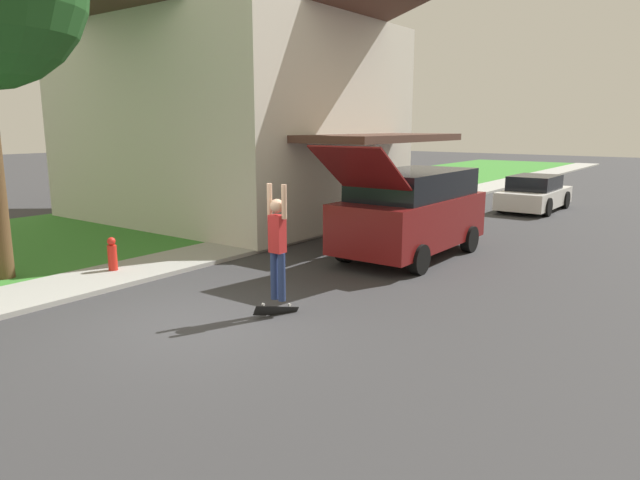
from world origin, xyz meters
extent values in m
plane|color=#333335|center=(0.00, 0.00, 0.00)|extent=(120.00, 120.00, 0.00)
cube|color=#387F2D|center=(-8.00, 6.00, 0.04)|extent=(10.00, 80.00, 0.08)
cube|color=#9E9E99|center=(-3.60, 6.00, 0.05)|extent=(1.80, 80.00, 0.10)
cube|color=beige|center=(-7.61, 8.53, 3.28)|extent=(9.97, 8.14, 6.39)
cube|color=#4C3328|center=(-1.53, 8.53, 2.88)|extent=(2.60, 5.70, 0.20)
cylinder|color=silver|center=(-0.43, 6.49, 1.43)|extent=(0.16, 0.16, 2.70)
cylinder|color=brown|center=(-5.32, 9.26, 2.27)|extent=(0.36, 0.36, 4.39)
sphere|color=#1E4C1E|center=(-5.32, 9.26, 5.44)|extent=(3.52, 3.52, 3.52)
cube|color=maroon|center=(0.59, 6.58, 0.91)|extent=(2.03, 4.60, 1.17)
cube|color=black|center=(0.59, 6.69, 1.82)|extent=(1.87, 3.59, 0.65)
cylinder|color=black|center=(-0.39, 8.00, 0.34)|extent=(0.24, 0.68, 0.68)
cylinder|color=black|center=(1.56, 8.00, 0.34)|extent=(0.24, 0.68, 0.68)
cylinder|color=black|center=(-0.39, 5.15, 0.34)|extent=(0.24, 0.68, 0.68)
cylinder|color=black|center=(1.56, 5.15, 0.34)|extent=(0.24, 0.68, 0.68)
cube|color=maroon|center=(0.59, 4.23, 2.35)|extent=(1.79, 1.37, 0.97)
cube|color=silver|center=(0.68, 16.57, 0.49)|extent=(1.75, 4.22, 0.64)
cube|color=black|center=(0.68, 16.46, 1.08)|extent=(1.54, 2.19, 0.54)
cylinder|color=black|center=(-0.17, 17.83, 0.34)|extent=(0.20, 0.68, 0.68)
cylinder|color=black|center=(1.52, 17.83, 0.34)|extent=(0.20, 0.68, 0.68)
cylinder|color=black|center=(-0.17, 15.30, 0.34)|extent=(0.20, 0.68, 0.68)
cylinder|color=black|center=(1.52, 15.30, 0.34)|extent=(0.20, 0.68, 0.68)
cylinder|color=navy|center=(0.79, 1.21, 0.69)|extent=(0.13, 0.13, 0.84)
cylinder|color=navy|center=(0.96, 1.21, 0.69)|extent=(0.13, 0.13, 0.84)
cube|color=#B22323|center=(0.87, 1.21, 1.44)|extent=(0.25, 0.20, 0.65)
sphere|color=tan|center=(0.87, 1.21, 1.91)|extent=(0.23, 0.23, 0.23)
cylinder|color=tan|center=(0.71, 1.21, 1.99)|extent=(0.09, 0.09, 0.57)
cylinder|color=tan|center=(1.03, 1.21, 1.99)|extent=(0.09, 0.09, 0.57)
cube|color=black|center=(0.87, 1.16, 0.08)|extent=(0.41, 0.77, 0.33)
cylinder|color=silver|center=(0.95, 1.43, 0.14)|extent=(0.03, 0.06, 0.06)
cylinder|color=silver|center=(0.87, 1.43, -0.02)|extent=(0.03, 0.06, 0.06)
cylinder|color=silver|center=(0.75, 0.95, 0.23)|extent=(0.03, 0.06, 0.06)
cylinder|color=silver|center=(0.68, 0.95, 0.07)|extent=(0.03, 0.06, 0.06)
cylinder|color=red|center=(-3.84, 1.10, 0.38)|extent=(0.20, 0.20, 0.56)
sphere|color=red|center=(-3.84, 1.10, 0.75)|extent=(0.18, 0.18, 0.18)
camera|label=1|loc=(7.12, -5.95, 3.25)|focal=32.00mm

